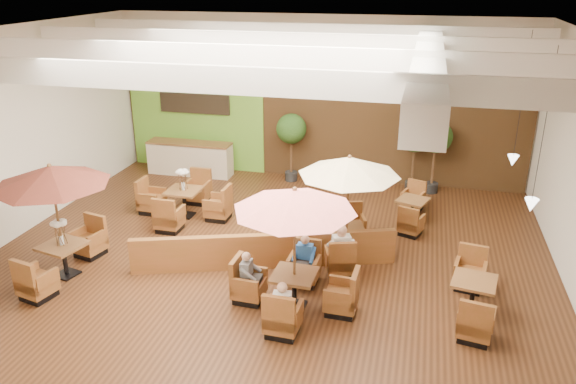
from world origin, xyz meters
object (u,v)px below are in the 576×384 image
(table_1, at_px, (295,228))
(diner_4, at_px, (341,246))
(booth_divider, at_px, (265,251))
(table_5, at_px, (412,211))
(table_0, at_px, (54,192))
(diner_1, at_px, (304,255))
(topiary_1, at_px, (415,139))
(diner_3, at_px, (341,247))
(table_2, at_px, (346,185))
(diner_2, at_px, (249,271))
(service_counter, at_px, (190,158))
(diner_0, at_px, (283,302))
(topiary_2, at_px, (436,140))
(table_3, at_px, (184,202))
(table_4, at_px, (472,296))
(topiary_0, at_px, (291,131))

(table_1, distance_m, diner_4, 2.06)
(booth_divider, distance_m, table_5, 4.94)
(table_0, relative_size, diner_1, 3.91)
(topiary_1, distance_m, diner_3, 6.31)
(table_2, distance_m, diner_3, 1.55)
(table_5, relative_size, diner_3, 3.24)
(diner_2, bearing_deg, table_0, -90.32)
(service_counter, distance_m, topiary_1, 7.81)
(diner_0, height_order, diner_3, diner_3)
(topiary_2, bearing_deg, booth_divider, -122.56)
(booth_divider, bearing_deg, topiary_1, 42.98)
(table_1, distance_m, table_5, 5.80)
(table_2, xyz_separation_m, diner_0, (-0.68, -3.58, -1.21))
(diner_1, bearing_deg, topiary_2, -110.50)
(table_0, relative_size, diner_2, 4.00)
(table_3, distance_m, table_4, 8.58)
(diner_2, bearing_deg, diner_4, 131.59)
(booth_divider, relative_size, table_5, 2.55)
(booth_divider, bearing_deg, table_4, -28.57)
(table_1, xyz_separation_m, topiary_1, (2.19, 7.63, -0.12))
(diner_4, bearing_deg, topiary_1, 55.53)
(table_1, distance_m, topiary_1, 7.94)
(table_1, relative_size, diner_1, 3.78)
(topiary_0, xyz_separation_m, diner_1, (1.89, -6.62, -1.02))
(table_3, distance_m, topiary_2, 8.09)
(diner_2, relative_size, diner_3, 0.92)
(booth_divider, xyz_separation_m, table_4, (4.79, -0.81, -0.07))
(table_0, bearing_deg, diner_2, 12.81)
(diner_1, height_order, diner_3, diner_3)
(booth_divider, relative_size, table_3, 2.30)
(service_counter, bearing_deg, topiary_1, 1.48)
(diner_3, bearing_deg, table_5, 45.00)
(table_3, xyz_separation_m, topiary_0, (2.35, 3.70, 1.31))
(table_2, xyz_separation_m, table_3, (-4.92, 1.38, -1.50))
(service_counter, distance_m, diner_0, 10.10)
(booth_divider, relative_size, topiary_2, 2.67)
(table_0, bearing_deg, table_1, 12.86)
(topiary_0, bearing_deg, topiary_2, 0.00)
(topiary_0, bearing_deg, diner_2, -83.49)
(diner_3, bearing_deg, table_3, 133.28)
(topiary_0, bearing_deg, table_4, -51.18)
(topiary_0, xyz_separation_m, topiary_1, (4.08, 0.00, 0.01))
(service_counter, height_order, table_0, table_0)
(service_counter, relative_size, table_5, 1.19)
(diner_0, bearing_deg, table_2, 73.15)
(diner_1, bearing_deg, booth_divider, -21.36)
(topiary_0, distance_m, diner_1, 6.96)
(table_3, height_order, topiary_2, topiary_2)
(diner_4, bearing_deg, topiary_2, 49.95)
(table_5, xyz_separation_m, diner_1, (-2.29, -4.09, 0.40))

